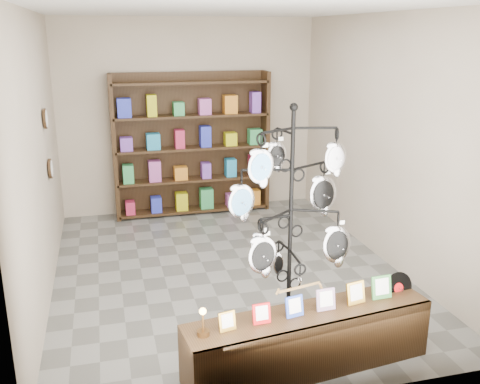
# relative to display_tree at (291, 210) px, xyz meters

# --- Properties ---
(ground) EXTENTS (5.00, 5.00, 0.00)m
(ground) POSITION_rel_display_tree_xyz_m (-0.21, 1.63, -1.28)
(ground) COLOR slate
(ground) RESTS_ON ground
(room_envelope) EXTENTS (5.00, 5.00, 5.00)m
(room_envelope) POSITION_rel_display_tree_xyz_m (-0.21, 1.63, 0.57)
(room_envelope) COLOR #BDAC98
(room_envelope) RESTS_ON ground
(display_tree) EXTENTS (1.13, 1.03, 2.21)m
(display_tree) POSITION_rel_display_tree_xyz_m (0.00, 0.00, 0.00)
(display_tree) COLOR black
(display_tree) RESTS_ON ground
(front_shelf) EXTENTS (2.19, 0.70, 0.76)m
(front_shelf) POSITION_rel_display_tree_xyz_m (0.02, -0.47, -1.01)
(front_shelf) COLOR black
(front_shelf) RESTS_ON ground
(back_shelving) EXTENTS (2.42, 0.36, 2.20)m
(back_shelving) POSITION_rel_display_tree_xyz_m (-0.21, 3.92, -0.25)
(back_shelving) COLOR black
(back_shelving) RESTS_ON ground
(wall_clocks) EXTENTS (0.03, 0.24, 0.84)m
(wall_clocks) POSITION_rel_display_tree_xyz_m (-2.18, 2.43, 0.22)
(wall_clocks) COLOR black
(wall_clocks) RESTS_ON ground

